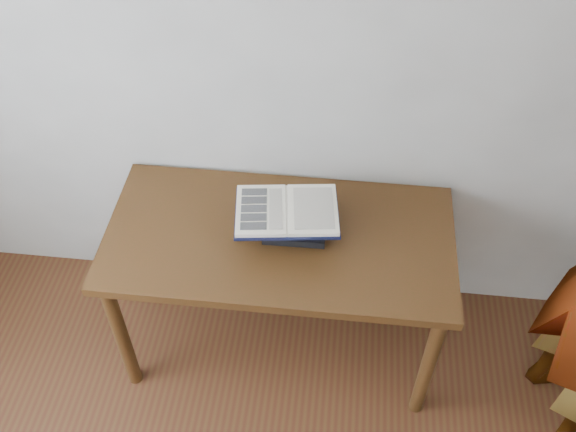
# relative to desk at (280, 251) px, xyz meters

# --- Properties ---
(desk) EXTENTS (1.40, 0.70, 0.75)m
(desk) POSITION_rel_desk_xyz_m (0.00, 0.00, 0.00)
(desk) COLOR #442311
(desk) RESTS_ON ground
(book_stack) EXTENTS (0.26, 0.21, 0.12)m
(book_stack) POSITION_rel_desk_xyz_m (0.05, 0.03, 0.15)
(book_stack) COLOR black
(book_stack) RESTS_ON desk
(open_book) EXTENTS (0.43, 0.32, 0.03)m
(open_book) POSITION_rel_desk_xyz_m (0.03, 0.01, 0.23)
(open_book) COLOR black
(open_book) RESTS_ON book_stack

